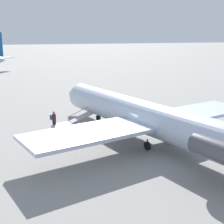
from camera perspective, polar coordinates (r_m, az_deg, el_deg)
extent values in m
plane|color=gray|center=(26.62, 5.41, -5.03)|extent=(600.00, 600.00, 0.00)
cylinder|color=silver|center=(26.03, 5.52, -0.73)|extent=(21.74, 6.57, 2.66)
cone|color=silver|center=(36.13, -6.89, 3.33)|extent=(3.35, 3.10, 2.60)
cube|color=silver|center=(22.03, -4.63, -3.95)|extent=(5.84, 9.71, 0.27)
cube|color=silver|center=(29.36, 15.77, 0.08)|extent=(5.84, 9.71, 0.27)
cylinder|color=#4C4C51|center=(18.75, 18.47, -6.58)|extent=(3.35, 1.76, 1.20)
cylinder|color=black|center=(32.02, -2.52, -1.11)|extent=(0.68, 0.28, 0.66)
cylinder|color=#4C4C51|center=(31.92, -2.53, -0.36)|extent=(0.12, 0.12, 0.21)
cylinder|color=black|center=(24.22, 6.46, -6.16)|extent=(0.68, 0.28, 0.66)
cylinder|color=#4C4C51|center=(24.08, 6.49, -5.20)|extent=(0.12, 0.12, 0.21)
cylinder|color=black|center=(25.75, 10.55, -5.08)|extent=(0.68, 0.28, 0.66)
cylinder|color=#4C4C51|center=(25.62, 10.60, -4.17)|extent=(0.12, 0.12, 0.21)
cube|color=#99999E|center=(29.66, -9.05, -2.65)|extent=(1.41, 1.97, 0.50)
cube|color=#99999E|center=(30.35, -5.67, -0.99)|extent=(1.29, 2.36, 0.81)
cube|color=#99999E|center=(30.61, -6.10, 0.09)|extent=(0.47, 2.19, 0.75)
cube|color=#23232D|center=(29.67, -10.51, -2.35)|extent=(0.25, 0.31, 0.85)
cylinder|color=#4C1E23|center=(29.47, -10.57, -0.95)|extent=(0.36, 0.36, 0.65)
sphere|color=#936B4C|center=(29.36, -10.61, -0.11)|extent=(0.24, 0.24, 0.24)
cube|color=navy|center=(29.36, -11.06, -0.97)|extent=(0.31, 0.23, 0.44)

